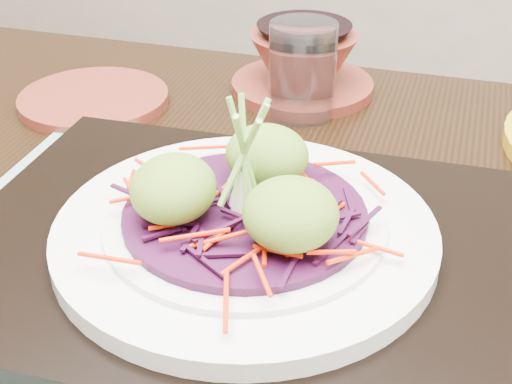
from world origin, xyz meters
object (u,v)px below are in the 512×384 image
at_px(serving_tray, 245,252).
at_px(water_glass, 302,70).
at_px(dining_table, 239,348).
at_px(terracotta_bowl_set, 303,66).
at_px(terracotta_side_plate, 94,99).
at_px(white_plate, 245,231).

bearing_deg(serving_tray, water_glass, 93.78).
bearing_deg(dining_table, terracotta_bowl_set, 94.99).
distance_m(terracotta_side_plate, terracotta_bowl_set, 0.22).
relative_size(water_glass, terracotta_bowl_set, 0.47).
relative_size(serving_tray, water_glass, 4.31).
relative_size(dining_table, serving_tray, 3.01).
bearing_deg(terracotta_side_plate, serving_tray, -38.03).
distance_m(dining_table, water_glass, 0.28).
bearing_deg(white_plate, dining_table, 130.51).
relative_size(white_plate, water_glass, 2.80).
xyz_separation_m(terracotta_side_plate, terracotta_bowl_set, (0.19, 0.11, 0.02)).
bearing_deg(terracotta_bowl_set, dining_table, -80.34).
xyz_separation_m(white_plate, water_glass, (-0.04, 0.25, 0.02)).
height_order(dining_table, serving_tray, serving_tray).
xyz_separation_m(dining_table, water_glass, (-0.03, 0.24, 0.14)).
bearing_deg(terracotta_side_plate, dining_table, -37.34).
relative_size(white_plate, terracotta_side_plate, 1.71).
xyz_separation_m(water_glass, terracotta_bowl_set, (-0.02, 0.06, -0.02)).
distance_m(water_glass, terracotta_bowl_set, 0.06).
bearing_deg(terracotta_side_plate, water_glass, 15.36).
relative_size(dining_table, water_glass, 12.98).
relative_size(serving_tray, white_plate, 1.54).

